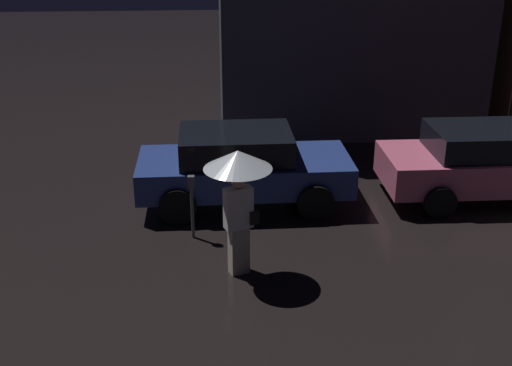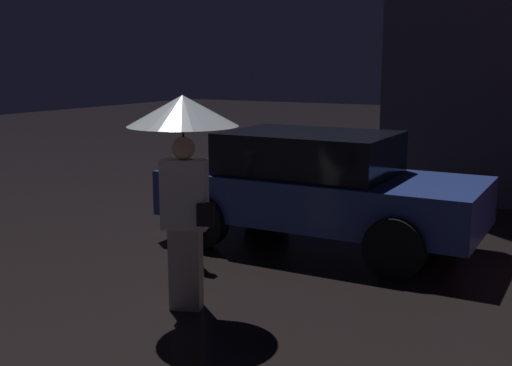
# 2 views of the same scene
# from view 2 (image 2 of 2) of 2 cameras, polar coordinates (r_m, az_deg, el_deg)

# --- Properties ---
(parked_car_blue) EXTENTS (4.24, 2.03, 1.52)m
(parked_car_blue) POSITION_cam_2_polar(r_m,az_deg,el_deg) (8.63, 5.50, -0.25)
(parked_car_blue) COLOR navy
(parked_car_blue) RESTS_ON ground
(pedestrian_with_umbrella) EXTENTS (1.07, 1.07, 2.13)m
(pedestrian_with_umbrella) POSITION_cam_2_polar(r_m,az_deg,el_deg) (6.19, -6.46, 3.64)
(pedestrian_with_umbrella) COLOR beige
(pedestrian_with_umbrella) RESTS_ON ground
(parking_meter) EXTENTS (0.12, 0.10, 1.21)m
(parking_meter) POSITION_cam_2_polar(r_m,az_deg,el_deg) (7.82, -5.49, -1.77)
(parking_meter) COLOR #4C5154
(parking_meter) RESTS_ON ground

